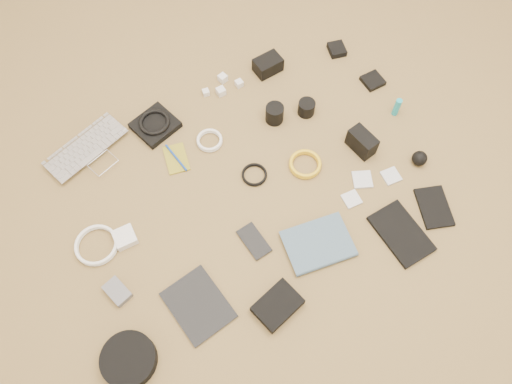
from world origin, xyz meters
name	(u,v)px	position (x,y,z in m)	size (l,w,h in m)	color
laptop	(94,155)	(-0.48, 0.39, 0.01)	(0.33, 0.23, 0.03)	silver
headphone_pouch	(155,125)	(-0.22, 0.42, 0.01)	(0.16, 0.15, 0.03)	black
headphones	(154,122)	(-0.22, 0.42, 0.04)	(0.12, 0.12, 0.02)	black
charger_a	(206,92)	(0.03, 0.48, 0.01)	(0.03, 0.03, 0.02)	silver
charger_b	(223,78)	(0.12, 0.51, 0.02)	(0.03, 0.03, 0.03)	silver
charger_c	(239,83)	(0.17, 0.46, 0.01)	(0.03, 0.03, 0.03)	silver
charger_d	(221,91)	(0.09, 0.45, 0.02)	(0.03, 0.03, 0.03)	silver
dslr_camera	(268,65)	(0.32, 0.47, 0.03)	(0.11, 0.08, 0.07)	black
lens_pouch	(337,49)	(0.63, 0.43, 0.01)	(0.07, 0.08, 0.03)	black
notebook_olive	(176,159)	(-0.20, 0.24, 0.00)	(0.08, 0.13, 0.01)	olive
pen_blue	(176,158)	(-0.20, 0.24, 0.01)	(0.01, 0.01, 0.14)	#133A9F
cable_white_a	(210,141)	(-0.05, 0.25, 0.01)	(0.10, 0.10, 0.01)	white
lens_a	(275,114)	(0.22, 0.24, 0.04)	(0.07, 0.07, 0.08)	black
lens_b	(306,108)	(0.35, 0.21, 0.03)	(0.07, 0.07, 0.06)	black
card_reader	(373,81)	(0.68, 0.22, 0.01)	(0.08, 0.08, 0.02)	black
power_brick	(125,237)	(-0.49, 0.01, 0.02)	(0.07, 0.07, 0.03)	silver
cable_white_b	(97,246)	(-0.59, 0.03, 0.01)	(0.15, 0.15, 0.01)	white
cable_black	(254,175)	(0.03, 0.04, 0.00)	(0.10, 0.10, 0.01)	black
cable_yellow	(305,165)	(0.23, -0.01, 0.01)	(0.12, 0.12, 0.01)	yellow
flash	(362,142)	(0.46, -0.04, 0.04)	(0.06, 0.11, 0.09)	black
lens_cleaner	(397,107)	(0.68, 0.04, 0.04)	(0.02, 0.02, 0.09)	#1BA0B2
battery_charger	(117,292)	(-0.58, -0.16, 0.01)	(0.06, 0.09, 0.03)	#5E5E63
tablet	(198,305)	(-0.36, -0.32, 0.00)	(0.17, 0.22, 0.01)	black
phone	(254,241)	(-0.09, -0.20, 0.01)	(0.07, 0.13, 0.01)	black
filter_case_left	(352,199)	(0.31, -0.21, 0.00)	(0.06, 0.06, 0.01)	silver
filter_case_mid	(362,180)	(0.39, -0.16, 0.00)	(0.07, 0.07, 0.01)	silver
filter_case_right	(391,176)	(0.50, -0.20, 0.00)	(0.06, 0.06, 0.01)	silver
air_blower	(419,158)	(0.63, -0.19, 0.03)	(0.06, 0.06, 0.06)	black
headphone_case	(129,360)	(-0.62, -0.39, 0.02)	(0.18, 0.18, 0.05)	black
drive_case	(277,305)	(-0.12, -0.45, 0.02)	(0.15, 0.11, 0.04)	black
paperback	(328,266)	(0.10, -0.40, 0.01)	(0.17, 0.23, 0.02)	#435C71
notebook_black_a	(401,233)	(0.40, -0.41, 0.01)	(0.14, 0.23, 0.02)	black
notebook_black_b	(434,207)	(0.57, -0.38, 0.01)	(0.11, 0.16, 0.01)	black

